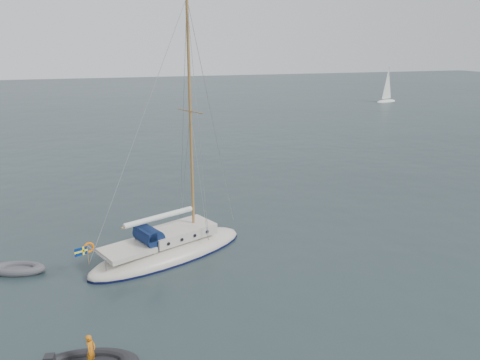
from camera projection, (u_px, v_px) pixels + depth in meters
name	position (u px, v px, depth m)	size (l,w,h in m)	color
ground	(224.00, 263.00, 26.61)	(300.00, 300.00, 0.00)	black
sailboat	(169.00, 238.00, 27.26)	(10.56, 3.16, 15.04)	beige
dinghy	(17.00, 269.00, 25.55)	(3.03, 1.37, 0.43)	#47474C
distant_yacht_b	(387.00, 86.00, 97.01)	(5.73, 3.05, 7.59)	silver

